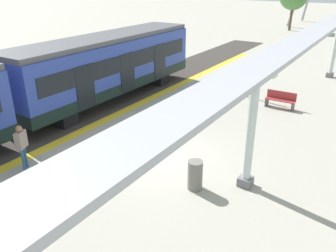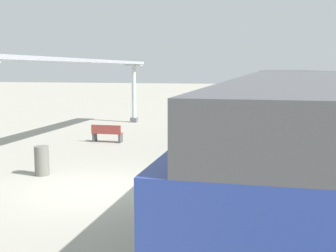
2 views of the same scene
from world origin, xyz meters
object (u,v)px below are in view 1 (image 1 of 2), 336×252
Objects in this scene: platform_info_sign at (250,74)px; train_far_carriage at (109,67)px; canopy_pillar_third at (335,48)px; bench_near_end at (281,100)px; passenger_waiting_near_edge at (21,142)px; canopy_pillar_second at (251,131)px; trash_bin at (195,175)px.

train_far_carriage is at bearing -145.09° from platform_info_sign.
train_far_carriage is 5.51× the size of platform_info_sign.
bench_near_end is (-1.14, -7.73, -1.51)m from canopy_pillar_third.
train_far_carriage reaches higher than passenger_waiting_near_edge.
bench_near_end is 0.68× the size of platform_info_sign.
bench_near_end is (8.37, 3.68, -1.39)m from train_far_carriage.
canopy_pillar_second is 2.56× the size of bench_near_end.
canopy_pillar_third is (9.51, 11.41, 0.12)m from train_far_carriage.
bench_near_end is at bearing 98.27° from canopy_pillar_second.
bench_near_end is at bearing -98.42° from canopy_pillar_third.
canopy_pillar_second is 1.75× the size of platform_info_sign.
platform_info_sign is (-3.18, 8.61, -0.62)m from canopy_pillar_second.
canopy_pillar_third is at bearing 90.00° from canopy_pillar_second.
passenger_waiting_near_edge reaches higher than bench_near_end.
platform_info_sign is at bearing -114.44° from canopy_pillar_third.
canopy_pillar_third is 16.77m from trash_bin.
canopy_pillar_third is 7.71m from platform_info_sign.
train_far_carriage is 7.74m from platform_info_sign.
canopy_pillar_third is at bearing 81.58° from bench_near_end.
passenger_waiting_near_edge is (-7.00, -3.19, -0.91)m from canopy_pillar_second.
canopy_pillar_third is 2.32× the size of passenger_waiting_near_edge.
trash_bin is 9.87m from platform_info_sign.
platform_info_sign is at bearing 34.91° from train_far_carriage.
train_far_carriage reaches higher than trash_bin.
platform_info_sign reaches higher than trash_bin.
canopy_pillar_third is 2.56× the size of bench_near_end.
trash_bin is 0.45× the size of platform_info_sign.
trash_bin is at bearing -141.24° from canopy_pillar_second.
trash_bin is (-1.31, -1.05, -1.46)m from canopy_pillar_second.
trash_bin is (-1.31, -16.66, -1.46)m from canopy_pillar_third.
passenger_waiting_near_edge is at bearing -110.44° from canopy_pillar_third.
canopy_pillar_third is at bearing 69.56° from passenger_waiting_near_edge.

